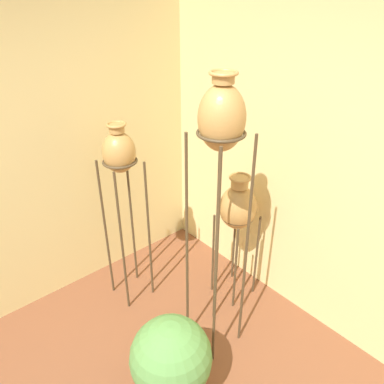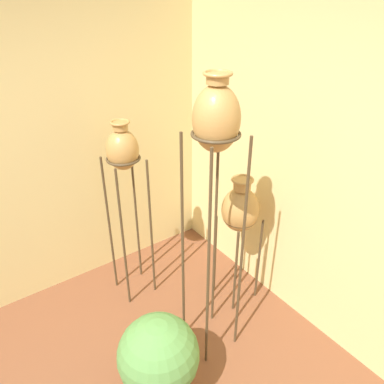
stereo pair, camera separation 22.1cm
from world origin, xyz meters
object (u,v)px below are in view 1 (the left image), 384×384
vase_stand_tall (221,129)px  vase_stand_medium (120,159)px  potted_plant (171,364)px  vase_stand_short (238,208)px

vase_stand_tall → vase_stand_medium: vase_stand_tall is taller
vase_stand_medium → potted_plant: 1.47m
vase_stand_short → vase_stand_medium: bearing=139.6°
vase_stand_medium → vase_stand_short: size_ratio=1.37×
potted_plant → vase_stand_medium: bearing=70.5°
vase_stand_medium → potted_plant: (-0.38, -1.06, -0.95)m
vase_stand_medium → vase_stand_short: 1.02m
vase_stand_medium → vase_stand_short: bearing=-40.4°
vase_stand_short → potted_plant: 1.28m
vase_stand_medium → vase_stand_short: (0.70, -0.60, -0.44)m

